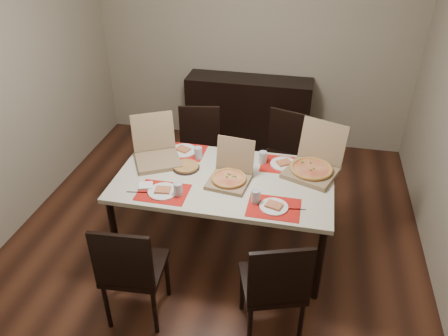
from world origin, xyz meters
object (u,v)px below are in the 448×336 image
(chair_near_right, at_px, (275,285))
(dip_bowl, at_px, (242,171))
(chair_far_right, at_px, (282,153))
(pizza_box_center, at_px, (230,176))
(soda_bottle, at_px, (147,134))
(sideboard, at_px, (248,113))
(dining_table, at_px, (224,185))
(chair_far_left, at_px, (199,148))
(chair_near_left, at_px, (131,269))

(chair_near_right, relative_size, dip_bowl, 8.14)
(chair_far_right, height_order, pizza_box_center, pizza_box_center)
(soda_bottle, bearing_deg, chair_near_right, -42.08)
(soda_bottle, bearing_deg, sideboard, 66.28)
(chair_far_right, xyz_separation_m, soda_bottle, (-1.21, -0.58, 0.38))
(dining_table, bearing_deg, dip_bowl, 43.45)
(sideboard, distance_m, chair_far_right, 1.12)
(chair_near_right, bearing_deg, sideboard, 102.97)
(sideboard, height_order, chair_far_right, chair_far_right)
(sideboard, relative_size, pizza_box_center, 3.79)
(chair_far_left, distance_m, dip_bowl, 0.96)
(dip_bowl, bearing_deg, chair_near_right, -67.68)
(chair_far_right, bearing_deg, pizza_box_center, -110.41)
(chair_far_left, bearing_deg, chair_near_left, -91.00)
(pizza_box_center, xyz_separation_m, dip_bowl, (0.08, 0.16, -0.04))
(sideboard, xyz_separation_m, chair_far_left, (-0.34, -1.07, 0.06))
(sideboard, relative_size, chair_near_left, 1.61)
(chair_far_right, xyz_separation_m, dip_bowl, (-0.28, -0.80, 0.25))
(dining_table, distance_m, dip_bowl, 0.20)
(soda_bottle, bearing_deg, dip_bowl, -13.29)
(sideboard, relative_size, chair_far_right, 1.61)
(chair_near_right, distance_m, soda_bottle, 1.84)
(dining_table, xyz_separation_m, pizza_box_center, (0.06, -0.03, 0.12))
(dining_table, bearing_deg, chair_far_left, 117.78)
(dining_table, height_order, chair_far_right, chair_far_right)
(dip_bowl, distance_m, soda_bottle, 0.96)
(chair_far_left, bearing_deg, dip_bowl, -51.26)
(sideboard, distance_m, chair_near_left, 2.87)
(dining_table, bearing_deg, chair_near_right, -57.97)
(sideboard, bearing_deg, soda_bottle, -113.72)
(chair_near_left, bearing_deg, sideboard, 82.50)
(chair_far_left, height_order, pizza_box_center, pizza_box_center)
(dining_table, xyz_separation_m, chair_far_right, (0.41, 0.93, -0.17))
(chair_near_left, bearing_deg, chair_far_right, 64.28)
(sideboard, bearing_deg, chair_far_left, -107.78)
(sideboard, xyz_separation_m, dining_table, (0.10, -1.92, 0.23))
(sideboard, relative_size, chair_far_left, 1.61)
(chair_far_right, relative_size, dip_bowl, 8.14)
(chair_far_left, bearing_deg, soda_bottle, -124.70)
(dining_table, distance_m, chair_far_left, 0.97)
(pizza_box_center, bearing_deg, chair_near_left, -120.93)
(chair_far_left, bearing_deg, pizza_box_center, -60.16)
(sideboard, height_order, chair_near_right, chair_near_right)
(chair_near_right, bearing_deg, chair_near_left, -176.19)
(dining_table, distance_m, chair_near_left, 1.06)
(chair_far_left, bearing_deg, chair_far_right, 5.13)
(chair_far_left, relative_size, dip_bowl, 8.14)
(sideboard, xyz_separation_m, chair_near_right, (0.64, -2.78, 0.06))
(dining_table, height_order, chair_near_left, chair_near_left)
(chair_near_left, distance_m, chair_far_right, 2.06)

